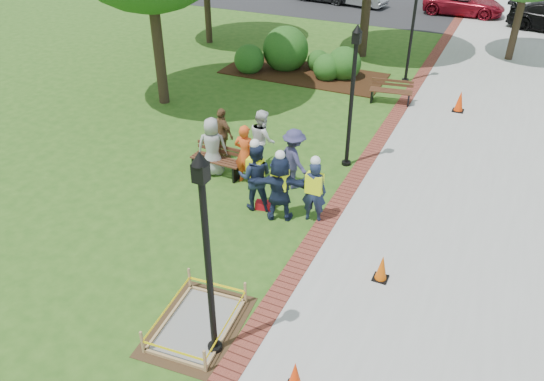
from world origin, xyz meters
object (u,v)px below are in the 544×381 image
at_px(hivis_worker_c, 255,175).
at_px(wet_concrete_pad, 197,318).
at_px(lamp_near, 207,246).
at_px(hivis_worker_b, 314,189).
at_px(bench_near, 217,166).
at_px(hivis_worker_a, 280,186).
at_px(cone_front, 295,378).

bearing_deg(hivis_worker_c, wet_concrete_pad, -78.91).
height_order(wet_concrete_pad, hivis_worker_c, hivis_worker_c).
bearing_deg(lamp_near, hivis_worker_b, 88.40).
relative_size(bench_near, hivis_worker_b, 0.86).
xyz_separation_m(hivis_worker_a, hivis_worker_b, (0.82, 0.28, -0.05)).
xyz_separation_m(bench_near, hivis_worker_c, (1.82, -1.11, 0.72)).
height_order(bench_near, lamp_near, lamp_near).
bearing_deg(cone_front, hivis_worker_a, 117.00).
distance_m(bench_near, cone_front, 7.90).
distance_m(hivis_worker_a, hivis_worker_b, 0.87).
xyz_separation_m(wet_concrete_pad, hivis_worker_c, (-0.86, 4.36, 0.76)).
xyz_separation_m(hivis_worker_b, hivis_worker_c, (-1.60, -0.09, 0.07)).
height_order(cone_front, lamp_near, lamp_near).
height_order(wet_concrete_pad, hivis_worker_a, hivis_worker_a).
distance_m(bench_near, hivis_worker_b, 3.63).
distance_m(hivis_worker_b, hivis_worker_c, 1.61).
bearing_deg(hivis_worker_c, hivis_worker_b, 3.30).
distance_m(lamp_near, hivis_worker_b, 5.06).
distance_m(wet_concrete_pad, hivis_worker_c, 4.51).
bearing_deg(wet_concrete_pad, cone_front, -14.49).
relative_size(cone_front, hivis_worker_b, 0.41).
bearing_deg(hivis_worker_b, bench_near, 163.40).
relative_size(bench_near, hivis_worker_a, 0.81).
relative_size(bench_near, cone_front, 2.10).
bearing_deg(bench_near, hivis_worker_b, -16.60).
distance_m(lamp_near, hivis_worker_c, 5.16).
xyz_separation_m(lamp_near, hivis_worker_a, (-0.68, 4.53, -1.51)).
bearing_deg(hivis_worker_a, hivis_worker_b, 19.11).
xyz_separation_m(lamp_near, hivis_worker_c, (-1.47, 4.72, -1.48)).
bearing_deg(wet_concrete_pad, hivis_worker_c, 101.09).
relative_size(cone_front, hivis_worker_a, 0.38).
bearing_deg(hivis_worker_b, cone_front, -72.27).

